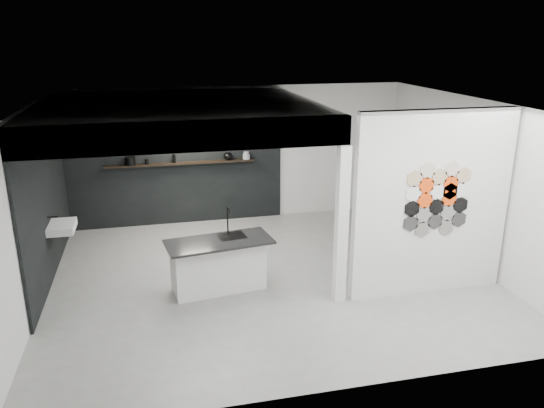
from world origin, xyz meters
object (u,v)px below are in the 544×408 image
at_px(glass_bowl, 246,156).
at_px(stockpot, 130,161).
at_px(kettle, 228,156).
at_px(utensil_cup, 147,162).
at_px(glass_vase, 246,155).
at_px(partition_panel, 432,204).
at_px(wall_basin, 62,227).
at_px(kitchen_island, 219,264).
at_px(bottle_dark, 174,159).

bearing_deg(glass_bowl, stockpot, 180.00).
height_order(kettle, utensil_cup, kettle).
height_order(glass_vase, utensil_cup, glass_vase).
height_order(partition_panel, utensil_cup, partition_panel).
distance_m(wall_basin, utensil_cup, 2.53).
relative_size(kitchen_island, kettle, 8.98).
height_order(stockpot, kettle, stockpot).
height_order(partition_panel, kitchen_island, partition_panel).
xyz_separation_m(wall_basin, kettle, (3.01, 2.07, 0.55)).
xyz_separation_m(wall_basin, kitchen_island, (2.37, -1.06, -0.42)).
relative_size(kettle, utensil_cup, 2.00).
bearing_deg(partition_panel, kettle, 122.44).
xyz_separation_m(stockpot, kettle, (1.95, 0.00, -0.00)).
bearing_deg(wall_basin, kettle, 34.46).
bearing_deg(stockpot, partition_panel, -41.27).
relative_size(partition_panel, kettle, 15.06).
relative_size(glass_bowl, glass_vase, 0.95).
bearing_deg(glass_vase, partition_panel, -61.77).
distance_m(bottle_dark, utensil_cup, 0.54).
relative_size(partition_panel, stockpot, 14.21).
bearing_deg(kitchen_island, kettle, 70.23).
bearing_deg(kettle, stockpot, 168.95).
distance_m(wall_basin, kitchen_island, 2.63).
bearing_deg(partition_panel, glass_bowl, 118.23).
bearing_deg(glass_bowl, partition_panel, -61.77).
bearing_deg(partition_panel, utensil_cup, 136.61).
height_order(partition_panel, kettle, partition_panel).
height_order(kettle, bottle_dark, bottle_dark).
bearing_deg(kitchen_island, utensil_cup, 99.44).
bearing_deg(glass_vase, stockpot, 180.00).
xyz_separation_m(wall_basin, stockpot, (1.06, 2.07, 0.55)).
bearing_deg(kettle, wall_basin, -156.59).
height_order(partition_panel, glass_vase, partition_panel).
bearing_deg(partition_panel, glass_vase, 118.23).
bearing_deg(kitchen_island, glass_bowl, 63.70).
relative_size(partition_panel, glass_vase, 18.08).
distance_m(glass_vase, bottle_dark, 1.48).
height_order(bottle_dark, utensil_cup, bottle_dark).
bearing_deg(stockpot, bottle_dark, 0.00).
relative_size(kitchen_island, bottle_dark, 9.96).
relative_size(wall_basin, bottle_dark, 3.58).
bearing_deg(kettle, utensil_cup, 168.95).
relative_size(kitchen_island, stockpot, 8.47).
bearing_deg(bottle_dark, utensil_cup, 180.00).
bearing_deg(wall_basin, kitchen_island, -24.09).
distance_m(kettle, glass_bowl, 0.38).
bearing_deg(bottle_dark, glass_vase, 0.00).
height_order(partition_panel, stockpot, partition_panel).
height_order(wall_basin, bottle_dark, bottle_dark).
bearing_deg(glass_bowl, utensil_cup, 180.00).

